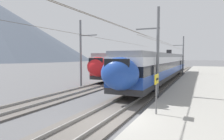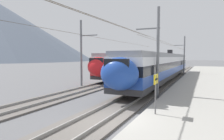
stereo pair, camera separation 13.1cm
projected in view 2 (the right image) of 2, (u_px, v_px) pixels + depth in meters
ground_plane at (111, 124)px, 9.94m from camera, size 400.00×400.00×0.00m
track_near at (95, 120)px, 10.36m from camera, size 120.00×3.00×0.28m
track_far at (18, 108)px, 12.85m from camera, size 120.00×3.00×0.28m
train_near_platform at (164, 65)px, 27.26m from camera, size 32.78×2.99×4.27m
train_far_track at (140, 63)px, 36.54m from camera, size 33.01×2.96×4.27m
catenary_mast_mid at (156, 51)px, 15.97m from camera, size 44.86×2.01×7.44m
catenary_mast_east at (183, 55)px, 36.06m from camera, size 44.86×2.01×7.20m
catenary_mast_far_side at (82, 52)px, 22.60m from camera, size 44.86×2.30×7.62m
platform_sign at (156, 85)px, 10.24m from camera, size 0.70×0.08×2.11m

